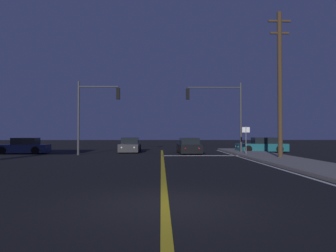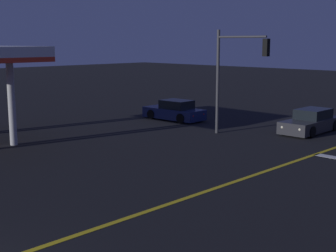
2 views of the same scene
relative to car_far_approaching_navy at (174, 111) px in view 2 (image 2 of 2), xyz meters
The scene contains 4 objects.
lane_line_center 15.71m from the car_far_approaching_navy, 42.24° to the right, with size 0.20×32.15×0.01m, color gold.
car_far_approaching_navy is the anchor object (origin of this frame).
car_following_oncoming_charcoal 9.01m from the car_far_approaching_navy, 14.94° to the left, with size 1.87×4.56×1.34m.
traffic_signal_far_left 7.17m from the car_far_approaching_navy, 15.40° to the right, with size 3.35×0.28×5.82m.
Camera 2 is at (10.37, -2.87, 5.16)m, focal length 51.32 mm.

